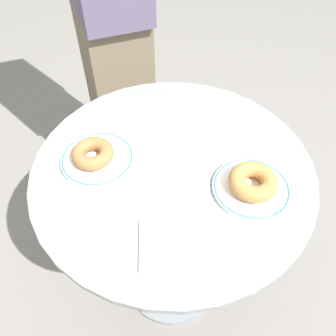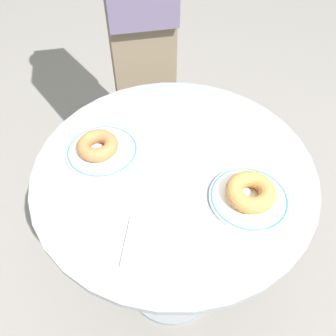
{
  "view_description": "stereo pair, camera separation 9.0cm",
  "coord_description": "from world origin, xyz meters",
  "views": [
    {
      "loc": [
        0.07,
        -0.61,
        1.44
      ],
      "look_at": [
        -0.01,
        -0.02,
        0.76
      ],
      "focal_mm": 37.58,
      "sensor_mm": 36.0,
      "label": 1
    },
    {
      "loc": [
        0.16,
        -0.59,
        1.44
      ],
      "look_at": [
        -0.01,
        -0.02,
        0.76
      ],
      "focal_mm": 37.58,
      "sensor_mm": 36.0,
      "label": 2
    }
  ],
  "objects": [
    {
      "name": "donut_cinnamon",
      "position": [
        -0.21,
        -0.01,
        0.77
      ],
      "size": [
        0.14,
        0.14,
        0.04
      ],
      "primitive_type": "torus",
      "rotation": [
        0.0,
        0.0,
        5.98
      ],
      "color": "#A36B3D",
      "rests_on": "plate_left"
    },
    {
      "name": "ground_plane",
      "position": [
        0.0,
        0.0,
        -0.01
      ],
      "size": [
        7.0,
        7.0,
        0.02
      ],
      "primitive_type": "cube",
      "color": "gray"
    },
    {
      "name": "cafe_table",
      "position": [
        0.0,
        0.0,
        0.52
      ],
      "size": [
        0.75,
        0.75,
        0.74
      ],
      "color": "gray",
      "rests_on": "ground"
    },
    {
      "name": "paper_napkin",
      "position": [
        0.02,
        -0.23,
        0.74
      ],
      "size": [
        0.14,
        0.14,
        0.01
      ],
      "primitive_type": "cube",
      "rotation": [
        0.0,
        0.0,
        0.18
      ],
      "color": "white",
      "rests_on": "cafe_table"
    },
    {
      "name": "donut_old_fashioned",
      "position": [
        0.2,
        -0.05,
        0.77
      ],
      "size": [
        0.17,
        0.17,
        0.04
      ],
      "primitive_type": "torus",
      "rotation": [
        0.0,
        0.0,
        0.51
      ],
      "color": "#BC7F42",
      "rests_on": "plate_right"
    },
    {
      "name": "plate_right",
      "position": [
        0.2,
        -0.05,
        0.74
      ],
      "size": [
        0.19,
        0.19,
        0.01
      ],
      "color": "white",
      "rests_on": "cafe_table"
    },
    {
      "name": "person_figure",
      "position": [
        -0.31,
        0.57,
        0.85
      ],
      "size": [
        0.39,
        0.46,
        1.72
      ],
      "color": "brown",
      "rests_on": "ground"
    },
    {
      "name": "plate_left",
      "position": [
        -0.2,
        -0.01,
        0.74
      ],
      "size": [
        0.2,
        0.2,
        0.01
      ],
      "color": "white",
      "rests_on": "cafe_table"
    }
  ]
}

